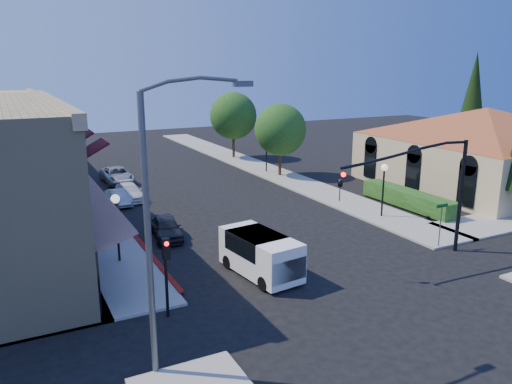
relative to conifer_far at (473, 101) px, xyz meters
name	(u,v)px	position (x,y,z in m)	size (l,w,h in m)	color
ground	(353,291)	(-28.00, -18.00, -6.36)	(120.00, 120.00, 0.00)	black
sidewalk_left	(67,184)	(-36.75, 9.00, -6.30)	(3.50, 50.00, 0.12)	#99968B
sidewalk_right	(254,166)	(-19.25, 9.00, -6.30)	(3.50, 50.00, 0.12)	#99968B
curb_red_strip	(151,257)	(-34.90, -10.00, -6.36)	(0.25, 10.00, 0.06)	maroon
mission_building	(484,140)	(-6.01, -6.50, -2.61)	(30.12, 30.12, 6.40)	#D4BD8B
hedge	(407,208)	(-16.30, -9.00, -6.36)	(1.40, 8.00, 1.10)	#174012
conifer_far	(473,101)	(0.00, 0.00, 0.00)	(3.20, 3.20, 11.00)	#332414
street_tree_a	(280,130)	(-19.20, 4.00, -2.17)	(4.56, 4.56, 6.48)	#332414
street_tree_b	(233,116)	(-19.20, 14.00, -1.82)	(4.94, 4.94, 7.02)	#332414
signal_mast_arm	(432,181)	(-22.14, -16.50, -2.27)	(8.01, 0.39, 6.00)	black
secondary_signal	(166,263)	(-36.00, -16.59, -4.04)	(0.28, 0.42, 3.32)	black
cobra_streetlight	(159,217)	(-37.15, -20.00, -1.09)	(3.60, 0.25, 9.31)	#595B5E
street_name_sign	(441,218)	(-20.50, -15.80, -4.66)	(0.80, 0.06, 2.50)	#595B5E
lamppost_left_near	(116,211)	(-36.50, -10.00, -3.62)	(0.44, 0.44, 3.57)	black
lamppost_left_far	(76,163)	(-36.50, 4.00, -3.62)	(0.44, 0.44, 3.57)	black
lamppost_right_near	(384,177)	(-19.50, -10.00, -3.62)	(0.44, 0.44, 3.57)	black
lamppost_right_far	(266,143)	(-19.50, 6.00, -3.62)	(0.44, 0.44, 3.57)	black
white_van	(261,252)	(-30.83, -14.60, -5.21)	(2.48, 4.69, 1.99)	white
parked_car_a	(166,227)	(-33.25, -7.45, -5.72)	(1.51, 3.75, 1.28)	black
parked_car_b	(118,198)	(-34.20, 0.96, -5.83)	(1.13, 3.25, 1.07)	#A2A5A7
parked_car_c	(129,192)	(-33.16, 2.00, -5.78)	(1.62, 3.99, 1.16)	white
parked_car_d	(117,175)	(-32.80, 8.00, -5.70)	(2.19, 4.75, 1.32)	#A3A6A8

